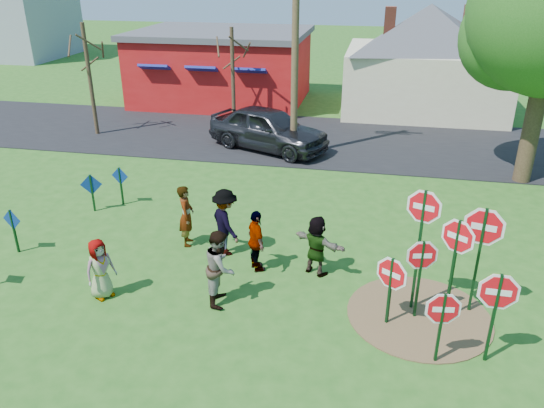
{
  "coord_description": "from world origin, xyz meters",
  "views": [
    {
      "loc": [
        3.18,
        -11.26,
        7.23
      ],
      "look_at": [
        0.64,
        1.48,
        1.31
      ],
      "focal_mm": 35.0,
      "sensor_mm": 36.0,
      "label": 1
    }
  ],
  "objects_px": {
    "suv": "(268,129)",
    "utility_pole": "(295,40)",
    "stop_sign_d": "(482,235)",
    "stop_sign_a": "(391,278)",
    "stop_sign_b": "(422,220)",
    "person_b": "(186,216)",
    "person_a": "(100,269)",
    "stop_sign_c": "(456,248)"
  },
  "relations": [
    {
      "from": "stop_sign_b",
      "to": "suv",
      "type": "height_order",
      "value": "stop_sign_b"
    },
    {
      "from": "utility_pole",
      "to": "stop_sign_d",
      "type": "bearing_deg",
      "value": -59.88
    },
    {
      "from": "stop_sign_b",
      "to": "stop_sign_d",
      "type": "xyz_separation_m",
      "value": [
        1.29,
        0.16,
        -0.31
      ]
    },
    {
      "from": "stop_sign_a",
      "to": "stop_sign_c",
      "type": "distance_m",
      "value": 1.49
    },
    {
      "from": "stop_sign_a",
      "to": "suv",
      "type": "distance_m",
      "value": 12.24
    },
    {
      "from": "stop_sign_a",
      "to": "person_b",
      "type": "height_order",
      "value": "stop_sign_a"
    },
    {
      "from": "suv",
      "to": "stop_sign_a",
      "type": "bearing_deg",
      "value": -132.86
    },
    {
      "from": "stop_sign_b",
      "to": "utility_pole",
      "type": "distance_m",
      "value": 11.04
    },
    {
      "from": "stop_sign_c",
      "to": "person_b",
      "type": "height_order",
      "value": "stop_sign_c"
    },
    {
      "from": "stop_sign_d",
      "to": "utility_pole",
      "type": "xyz_separation_m",
      "value": [
        -5.64,
        9.72,
        2.65
      ]
    },
    {
      "from": "person_b",
      "to": "utility_pole",
      "type": "xyz_separation_m",
      "value": [
        1.72,
        7.96,
        3.71
      ]
    },
    {
      "from": "person_a",
      "to": "person_b",
      "type": "bearing_deg",
      "value": 10.01
    },
    {
      "from": "stop_sign_d",
      "to": "person_a",
      "type": "xyz_separation_m",
      "value": [
        -8.45,
        -1.1,
        -1.19
      ]
    },
    {
      "from": "stop_sign_a",
      "to": "stop_sign_b",
      "type": "xyz_separation_m",
      "value": [
        0.55,
        0.69,
        1.09
      ]
    },
    {
      "from": "suv",
      "to": "utility_pole",
      "type": "height_order",
      "value": "utility_pole"
    },
    {
      "from": "person_a",
      "to": "stop_sign_b",
      "type": "bearing_deg",
      "value": -51.38
    },
    {
      "from": "stop_sign_d",
      "to": "stop_sign_c",
      "type": "bearing_deg",
      "value": -129.59
    },
    {
      "from": "utility_pole",
      "to": "stop_sign_a",
      "type": "bearing_deg",
      "value": -70.25
    },
    {
      "from": "suv",
      "to": "utility_pole",
      "type": "bearing_deg",
      "value": -94.48
    },
    {
      "from": "stop_sign_d",
      "to": "person_b",
      "type": "distance_m",
      "value": 7.63
    },
    {
      "from": "stop_sign_b",
      "to": "person_b",
      "type": "bearing_deg",
      "value": -177.06
    },
    {
      "from": "stop_sign_c",
      "to": "stop_sign_a",
      "type": "bearing_deg",
      "value": -125.86
    },
    {
      "from": "person_a",
      "to": "suv",
      "type": "distance_m",
      "value": 11.55
    },
    {
      "from": "stop_sign_d",
      "to": "person_b",
      "type": "bearing_deg",
      "value": -179.62
    },
    {
      "from": "stop_sign_c",
      "to": "stop_sign_d",
      "type": "bearing_deg",
      "value": 72.24
    },
    {
      "from": "person_b",
      "to": "person_a",
      "type": "bearing_deg",
      "value": 144.55
    },
    {
      "from": "stop_sign_a",
      "to": "stop_sign_d",
      "type": "height_order",
      "value": "stop_sign_d"
    },
    {
      "from": "stop_sign_a",
      "to": "stop_sign_b",
      "type": "height_order",
      "value": "stop_sign_b"
    },
    {
      "from": "stop_sign_a",
      "to": "stop_sign_b",
      "type": "distance_m",
      "value": 1.4
    },
    {
      "from": "stop_sign_a",
      "to": "stop_sign_c",
      "type": "xyz_separation_m",
      "value": [
        1.28,
        0.43,
        0.64
      ]
    },
    {
      "from": "person_b",
      "to": "suv",
      "type": "height_order",
      "value": "suv"
    },
    {
      "from": "person_a",
      "to": "utility_pole",
      "type": "bearing_deg",
      "value": 16.51
    },
    {
      "from": "stop_sign_a",
      "to": "person_a",
      "type": "distance_m",
      "value": 6.63
    },
    {
      "from": "stop_sign_c",
      "to": "person_b",
      "type": "distance_m",
      "value": 7.19
    },
    {
      "from": "stop_sign_b",
      "to": "suv",
      "type": "relative_size",
      "value": 0.59
    },
    {
      "from": "stop_sign_d",
      "to": "person_a",
      "type": "height_order",
      "value": "stop_sign_d"
    },
    {
      "from": "stop_sign_c",
      "to": "stop_sign_d",
      "type": "xyz_separation_m",
      "value": [
        0.56,
        0.42,
        0.14
      ]
    },
    {
      "from": "stop_sign_a",
      "to": "person_a",
      "type": "bearing_deg",
      "value": -145.66
    },
    {
      "from": "stop_sign_a",
      "to": "stop_sign_b",
      "type": "bearing_deg",
      "value": 83.42
    },
    {
      "from": "person_a",
      "to": "suv",
      "type": "xyz_separation_m",
      "value": [
        1.64,
        11.43,
        0.18
      ]
    },
    {
      "from": "stop_sign_b",
      "to": "stop_sign_d",
      "type": "height_order",
      "value": "stop_sign_b"
    },
    {
      "from": "stop_sign_a",
      "to": "person_b",
      "type": "relative_size",
      "value": 1.0
    }
  ]
}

